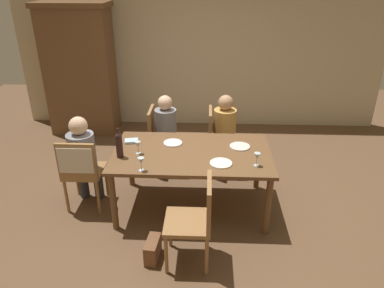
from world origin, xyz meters
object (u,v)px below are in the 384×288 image
at_px(wine_bottle_tall_green, 119,144).
at_px(wine_glass_near_left, 141,161).
at_px(chair_left_end, 80,166).
at_px(chair_far_right, 218,136).
at_px(wine_glass_centre, 138,145).
at_px(wine_glass_near_right, 257,157).
at_px(dinner_plate_guest_left, 221,163).
at_px(armoire_cabinet, 80,70).
at_px(dinner_plate_host, 240,146).
at_px(dining_table, 192,158).
at_px(handbag, 153,249).
at_px(chair_near, 197,216).
at_px(person_man_guest, 168,128).
at_px(person_man_bearded, 83,155).
at_px(chair_far_left, 160,135).
at_px(dinner_plate_guest_right, 173,143).
at_px(person_woman_host, 226,129).

relative_size(wine_bottle_tall_green, wine_glass_near_left, 2.34).
bearing_deg(chair_left_end, chair_far_right, 32.92).
bearing_deg(wine_bottle_tall_green, wine_glass_centre, 26.29).
relative_size(chair_left_end, wine_glass_centre, 6.17).
relative_size(wine_glass_near_right, dinner_plate_guest_left, 0.62).
relative_size(armoire_cabinet, dinner_plate_host, 9.11).
bearing_deg(wine_glass_near_left, dinner_plate_guest_left, 12.56).
xyz_separation_m(dining_table, wine_glass_centre, (-0.60, -0.07, 0.18)).
height_order(wine_glass_centre, handbag, wine_glass_centre).
height_order(chair_near, person_man_guest, person_man_guest).
relative_size(chair_far_right, handbag, 3.29).
xyz_separation_m(chair_near, person_man_bearded, (-1.37, 0.94, 0.13)).
distance_m(armoire_cabinet, chair_left_end, 2.56).
bearing_deg(dinner_plate_guest_left, chair_far_left, 124.71).
bearing_deg(dinner_plate_guest_right, chair_far_right, 51.37).
bearing_deg(armoire_cabinet, handbag, -62.66).
relative_size(wine_bottle_tall_green, dinner_plate_guest_right, 1.55).
xyz_separation_m(dining_table, dinner_plate_guest_right, (-0.24, 0.21, 0.08)).
relative_size(wine_glass_near_left, handbag, 0.53).
relative_size(person_man_guest, dinner_plate_guest_right, 4.95).
relative_size(wine_glass_centre, wine_glass_near_right, 1.00).
xyz_separation_m(armoire_cabinet, dinner_plate_guest_right, (1.76, -2.07, -0.34)).
relative_size(chair_near, handbag, 3.29).
bearing_deg(person_man_bearded, wine_glass_centre, -7.96).
distance_m(chair_left_end, person_woman_host, 2.01).
distance_m(dining_table, chair_far_right, 0.98).
xyz_separation_m(wine_glass_near_right, handbag, (-1.05, -0.63, -0.75)).
bearing_deg(person_man_guest, wine_glass_near_left, -5.11).
bearing_deg(wine_glass_near_left, person_woman_host, 55.58).
height_order(dining_table, dinner_plate_guest_left, dinner_plate_guest_left).
distance_m(chair_left_end, dinner_plate_host, 1.87).
bearing_deg(dining_table, person_man_guest, 112.62).
xyz_separation_m(person_man_guest, wine_glass_near_left, (-0.12, -1.37, 0.21)).
height_order(wine_glass_near_left, handbag, wine_glass_near_left).
bearing_deg(armoire_cabinet, wine_glass_near_right, -43.57).
height_order(person_man_guest, dinner_plate_guest_left, person_man_guest).
xyz_separation_m(wine_glass_near_left, dinner_plate_host, (1.06, 0.60, -0.10)).
distance_m(chair_far_right, person_man_guest, 0.71).
distance_m(person_man_guest, wine_bottle_tall_green, 1.18).
bearing_deg(wine_glass_centre, dinner_plate_guest_right, 37.78).
relative_size(chair_left_end, wine_glass_near_right, 6.17).
xyz_separation_m(person_woman_host, wine_glass_near_left, (-0.94, -1.37, 0.20)).
bearing_deg(person_woman_host, wine_bottle_tall_green, -48.71).
bearing_deg(dinner_plate_host, wine_glass_near_left, -150.28).
xyz_separation_m(chair_far_left, wine_glass_near_right, (1.20, -1.20, 0.32)).
xyz_separation_m(wine_bottle_tall_green, dinner_plate_guest_left, (1.12, -0.11, -0.15)).
relative_size(person_man_guest, wine_glass_near_left, 7.49).
distance_m(armoire_cabinet, dinner_plate_guest_left, 3.47).
distance_m(chair_far_right, chair_far_left, 0.81).
height_order(chair_far_right, handbag, chair_far_right).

